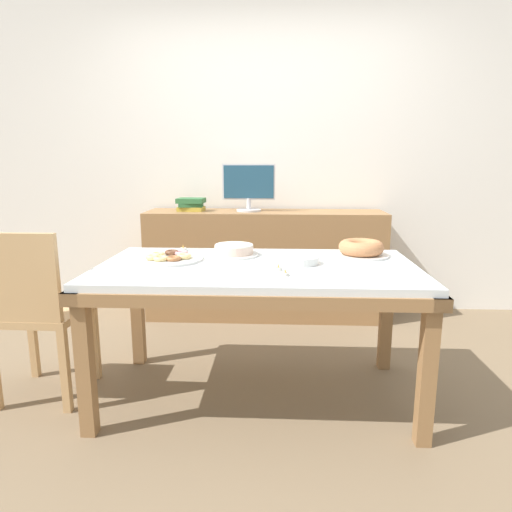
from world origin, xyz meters
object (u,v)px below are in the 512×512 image
object	(u,v)px
book_stack	(191,204)
tealight_near_front	(285,274)
tealight_left_edge	(278,268)
cake_chocolate_round	(234,250)
computer_monitor	(249,188)
plate_stack	(299,260)
chair	(35,308)
cake_golden_bundt	(361,249)
pastry_platter	(169,258)
tealight_near_cakes	(183,249)

from	to	relation	value
book_stack	tealight_near_front	size ratio (longest dim) A/B	5.59
tealight_left_edge	tealight_near_front	size ratio (longest dim) A/B	1.00
cake_chocolate_round	computer_monitor	bearing A→B (deg)	89.42
plate_stack	tealight_near_front	distance (m)	0.28
chair	tealight_near_front	world-z (taller)	chair
cake_golden_bundt	pastry_platter	world-z (taller)	cake_golden_bundt
tealight_left_edge	tealight_near_front	world-z (taller)	same
book_stack	tealight_left_edge	world-z (taller)	book_stack
chair	tealight_near_cakes	xyz separation A→B (m)	(0.70, 0.46, 0.24)
book_stack	plate_stack	xyz separation A→B (m)	(0.82, -1.32, -0.17)
cake_chocolate_round	cake_golden_bundt	distance (m)	0.72
cake_golden_bundt	tealight_left_edge	world-z (taller)	cake_golden_bundt
computer_monitor	tealight_left_edge	size ratio (longest dim) A/B	10.60
plate_stack	cake_chocolate_round	bearing A→B (deg)	152.38
chair	tealight_left_edge	size ratio (longest dim) A/B	23.50
plate_stack	cake_golden_bundt	bearing A→B (deg)	29.83
book_stack	tealight_left_edge	bearing A→B (deg)	-64.38
plate_stack	book_stack	bearing A→B (deg)	121.84
computer_monitor	pastry_platter	distance (m)	1.36
plate_stack	tealight_near_cakes	distance (m)	0.76
cake_chocolate_round	plate_stack	world-z (taller)	cake_chocolate_round
chair	pastry_platter	world-z (taller)	chair
tealight_near_cakes	book_stack	bearing A→B (deg)	97.77
computer_monitor	book_stack	xyz separation A→B (m)	(-0.47, 0.00, -0.14)
book_stack	tealight_near_cakes	bearing A→B (deg)	-82.23
chair	cake_chocolate_round	distance (m)	1.10
chair	cake_golden_bundt	bearing A→B (deg)	10.96
chair	computer_monitor	size ratio (longest dim) A/B	2.22
pastry_platter	plate_stack	world-z (taller)	pastry_platter
computer_monitor	tealight_near_cakes	xyz separation A→B (m)	(-0.33, -1.00, -0.31)
pastry_platter	tealight_near_cakes	xyz separation A→B (m)	(0.02, 0.28, -0.00)
cake_chocolate_round	plate_stack	distance (m)	0.41
tealight_left_edge	chair	bearing A→B (deg)	178.50
cake_golden_bundt	tealight_near_cakes	bearing A→B (deg)	173.55
pastry_platter	tealight_near_cakes	bearing A→B (deg)	85.80
cake_golden_bundt	computer_monitor	bearing A→B (deg)	122.54
book_stack	plate_stack	distance (m)	1.57
book_stack	tealight_near_cakes	size ratio (longest dim) A/B	5.59
chair	computer_monitor	world-z (taller)	computer_monitor
plate_stack	tealight_near_cakes	bearing A→B (deg)	154.64
book_stack	tealight_left_edge	xyz separation A→B (m)	(0.71, -1.49, -0.18)
book_stack	tealight_near_cakes	world-z (taller)	book_stack
plate_stack	tealight_left_edge	distance (m)	0.20
computer_monitor	pastry_platter	bearing A→B (deg)	-105.53
computer_monitor	cake_chocolate_round	world-z (taller)	computer_monitor
tealight_near_cakes	tealight_near_front	bearing A→B (deg)	-44.29
pastry_platter	tealight_near_front	world-z (taller)	pastry_platter
chair	pastry_platter	size ratio (longest dim) A/B	2.51
chair	tealight_near_front	size ratio (longest dim) A/B	23.50
pastry_platter	tealight_near_cakes	distance (m)	0.28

